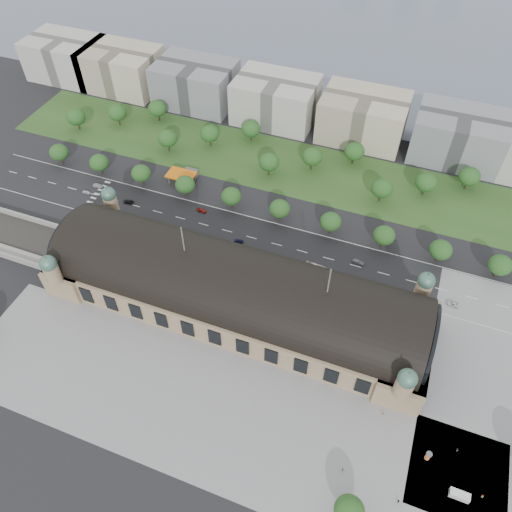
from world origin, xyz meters
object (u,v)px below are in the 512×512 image
(parked_car_2, at_px, (141,229))
(bus_east, at_px, (328,276))
(traffic_car_5, at_px, (358,262))
(pedestrian_1, at_px, (343,470))
(parked_car_4, at_px, (137,231))
(parked_car_3, at_px, (135,226))
(bus_west, at_px, (256,254))
(pedestrian_5, at_px, (483,496))
(parked_car_6, at_px, (209,255))
(parked_car_0, at_px, (99,216))
(bus_mid, at_px, (317,268))
(traffic_car_2, at_px, (128,202))
(advertising_column, at_px, (428,456))
(traffic_car_6, at_px, (452,304))
(petrol_station, at_px, (186,174))
(pedestrian_4, at_px, (398,501))
(traffic_car_0, at_px, (86,192))
(pedestrian_0, at_px, (383,414))
(pedestrian_2, at_px, (457,450))
(traffic_car_3, at_px, (202,211))
(van_east, at_px, (458,495))
(parked_car_1, at_px, (152,238))
(traffic_car_4, at_px, (239,241))
(parked_car_5, at_px, (206,254))

(parked_car_2, relative_size, bus_east, 0.48)
(traffic_car_5, relative_size, pedestrian_1, 3.18)
(traffic_car_5, bearing_deg, parked_car_4, 106.75)
(traffic_car_5, xyz_separation_m, parked_car_3, (-101.32, -14.83, -0.15))
(parked_car_3, height_order, bus_west, bus_west)
(bus_west, relative_size, pedestrian_5, 7.32)
(parked_car_3, xyz_separation_m, parked_car_6, (39.19, -4.00, 0.11))
(parked_car_0, relative_size, bus_mid, 0.39)
(traffic_car_2, relative_size, advertising_column, 1.39)
(traffic_car_5, xyz_separation_m, bus_mid, (-15.54, -10.25, 0.69))
(traffic_car_6, distance_m, bus_east, 50.67)
(bus_mid, relative_size, advertising_column, 2.96)
(petrol_station, distance_m, pedestrian_4, 172.24)
(traffic_car_5, bearing_deg, bus_mid, 130.49)
(parked_car_4, bearing_deg, traffic_car_0, -135.82)
(bus_east, distance_m, pedestrian_0, 61.40)
(traffic_car_0, relative_size, pedestrian_5, 2.48)
(traffic_car_2, distance_m, bus_west, 71.06)
(traffic_car_2, relative_size, pedestrian_5, 3.05)
(parked_car_0, xyz_separation_m, pedestrian_2, (168.74, -53.19, 0.23))
(bus_east, relative_size, pedestrian_1, 7.39)
(parked_car_2, bearing_deg, traffic_car_3, 102.01)
(parked_car_6, bearing_deg, bus_mid, 78.16)
(traffic_car_5, relative_size, bus_mid, 0.46)
(pedestrian_5, bearing_deg, parked_car_4, -137.63)
(traffic_car_0, xyz_separation_m, pedestrian_2, (184.01, -65.68, 0.23))
(traffic_car_2, relative_size, van_east, 0.85)
(parked_car_3, distance_m, pedestrian_1, 136.98)
(parked_car_1, height_order, advertising_column, advertising_column)
(van_east, distance_m, pedestrian_2, 14.17)
(traffic_car_4, relative_size, bus_mid, 0.37)
(pedestrian_0, bearing_deg, parked_car_2, 146.47)
(traffic_car_6, bearing_deg, petrol_station, -98.01)
(parked_car_5, xyz_separation_m, bus_mid, (48.10, 8.59, 0.83))
(advertising_column, bearing_deg, traffic_car_4, 143.88)
(parked_car_4, height_order, pedestrian_2, pedestrian_2)
(parked_car_4, distance_m, bus_east, 89.20)
(traffic_car_4, relative_size, pedestrian_0, 2.60)
(traffic_car_2, bearing_deg, advertising_column, 60.48)
(parked_car_4, relative_size, bus_east, 0.34)
(traffic_car_6, bearing_deg, traffic_car_5, -95.57)
(traffic_car_0, height_order, traffic_car_4, traffic_car_0)
(traffic_car_5, height_order, parked_car_0, traffic_car_5)
(petrol_station, xyz_separation_m, bus_east, (84.47, -38.28, -1.33))
(traffic_car_0, distance_m, pedestrian_5, 207.58)
(pedestrian_5, bearing_deg, parked_car_1, -138.16)
(traffic_car_2, relative_size, parked_car_5, 1.04)
(parked_car_0, xyz_separation_m, pedestrian_0, (143.99, -49.50, 0.07))
(pedestrian_2, bearing_deg, bus_east, 29.22)
(traffic_car_0, distance_m, pedestrian_0, 170.89)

